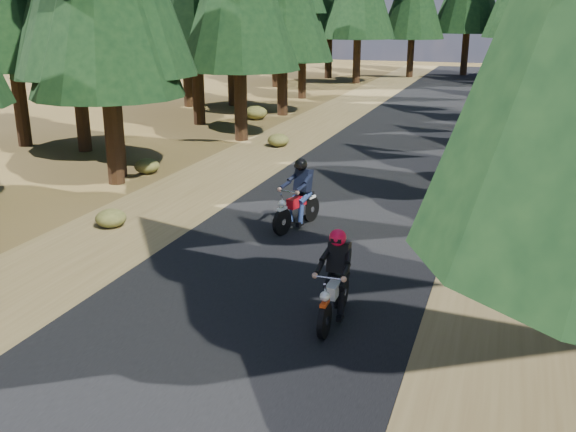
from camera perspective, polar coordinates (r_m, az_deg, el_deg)
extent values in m
plane|color=#49381A|center=(12.19, -2.33, -6.97)|extent=(120.00, 120.00, 0.00)
cube|color=black|center=(16.62, 3.97, -0.12)|extent=(6.00, 100.00, 0.01)
cube|color=brown|center=(18.31, -10.05, 1.33)|extent=(3.20, 100.00, 0.01)
cube|color=brown|center=(16.12, 19.94, -1.77)|extent=(3.20, 100.00, 0.01)
cylinder|color=black|center=(20.14, -15.56, 10.21)|extent=(0.51, 0.51, 5.34)
cylinder|color=black|center=(20.99, -15.49, 11.99)|extent=(0.56, 0.56, 6.43)
cylinder|color=black|center=(25.42, -18.13, 11.67)|extent=(0.52, 0.52, 5.56)
cylinder|color=black|center=(26.44, -4.29, 12.85)|extent=(0.53, 0.53, 5.72)
cylinder|color=black|center=(30.53, -8.10, 13.99)|extent=(0.55, 0.55, 6.37)
cylinder|color=black|center=(33.04, -0.51, 13.80)|extent=(0.53, 0.53, 5.64)
cylinder|color=black|center=(36.77, -5.02, 13.99)|extent=(0.52, 0.52, 5.45)
cylinder|color=black|center=(39.78, 1.27, 13.59)|extent=(0.48, 0.48, 4.42)
cone|color=black|center=(39.67, 1.30, 17.57)|extent=(3.76, 3.76, 5.52)
cylinder|color=black|center=(45.98, -1.11, 14.35)|extent=(0.49, 0.49, 4.75)
cone|color=black|center=(45.90, -1.13, 18.05)|extent=(4.04, 4.04, 5.93)
cylinder|color=black|center=(27.27, -23.02, 11.98)|extent=(0.54, 0.54, 6.00)
cylinder|color=black|center=(36.58, -9.01, 14.57)|extent=(0.56, 0.56, 6.40)
cylinder|color=black|center=(48.61, 6.19, 15.42)|extent=(0.56, 0.56, 6.40)
cylinder|color=black|center=(47.42, 23.38, 13.82)|extent=(0.54, 0.54, 6.00)
cylinder|color=black|center=(52.25, 3.65, 15.86)|extent=(0.57, 0.57, 6.80)
cylinder|color=black|center=(53.94, 10.92, 15.22)|extent=(0.54, 0.54, 6.00)
cylinder|color=black|center=(53.32, 19.73, 14.72)|extent=(0.56, 0.56, 6.40)
cylinder|color=black|center=(56.46, 15.58, 15.41)|extent=(0.57, 0.57, 6.80)
cylinder|color=black|center=(49.40, -1.13, 15.08)|extent=(0.52, 0.52, 5.60)
ellipsoid|color=#474C1E|center=(12.19, 23.85, -7.30)|extent=(0.83, 0.83, 0.50)
ellipsoid|color=#474C1E|center=(21.63, -12.44, 4.38)|extent=(0.82, 0.82, 0.49)
ellipsoid|color=#474C1E|center=(16.40, -15.46, -0.18)|extent=(0.75, 0.75, 0.45)
ellipsoid|color=#474C1E|center=(21.11, 23.68, 2.96)|extent=(0.82, 0.82, 0.49)
ellipsoid|color=#474C1E|center=(31.44, 20.96, 7.64)|extent=(0.68, 0.68, 0.41)
ellipsoid|color=#474C1E|center=(31.98, -2.89, 9.17)|extent=(1.12, 1.12, 0.67)
ellipsoid|color=#474C1E|center=(25.40, -0.87, 6.76)|extent=(0.84, 0.84, 0.51)
cube|color=black|center=(10.73, 4.19, -4.12)|extent=(0.37, 0.22, 0.53)
sphere|color=red|center=(10.60, 4.24, -2.19)|extent=(0.29, 0.29, 0.29)
cube|color=black|center=(15.45, 0.81, 3.02)|extent=(0.43, 0.33, 0.56)
sphere|color=black|center=(15.35, 0.81, 4.49)|extent=(0.38, 0.38, 0.31)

